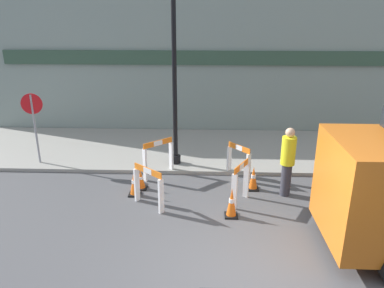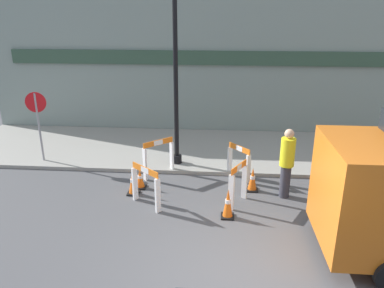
{
  "view_description": "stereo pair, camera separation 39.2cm",
  "coord_description": "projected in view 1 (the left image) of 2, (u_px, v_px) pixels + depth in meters",
  "views": [
    {
      "loc": [
        -0.71,
        -5.21,
        4.43
      ],
      "look_at": [
        -1.08,
        4.3,
        1.0
      ],
      "focal_mm": 35.0,
      "sensor_mm": 36.0,
      "label": 1
    },
    {
      "loc": [
        -0.32,
        -5.18,
        4.43
      ],
      "look_at": [
        -1.08,
        4.3,
        1.0
      ],
      "focal_mm": 35.0,
      "sensor_mm": 36.0,
      "label": 2
    }
  ],
  "objects": [
    {
      "name": "traffic_cone_2",
      "position": [
        141.0,
        180.0,
        9.73
      ],
      "size": [
        0.3,
        0.3,
        0.53
      ],
      "color": "black",
      "rests_on": "ground_plane"
    },
    {
      "name": "barricade_0",
      "position": [
        148.0,
        186.0,
        8.74
      ],
      "size": [
        0.79,
        0.7,
        1.0
      ],
      "rotation": [
        0.0,
        0.0,
        5.58
      ],
      "color": "white",
      "rests_on": "ground_plane"
    },
    {
      "name": "barricade_3",
      "position": [
        158.0,
        157.0,
        10.33
      ],
      "size": [
        0.79,
        0.73,
        1.07
      ],
      "rotation": [
        0.0,
        0.0,
        10.16
      ],
      "color": "white",
      "rests_on": "ground_plane"
    },
    {
      "name": "storefront_facade",
      "position": [
        227.0,
        59.0,
        13.43
      ],
      "size": [
        18.0,
        0.22,
        5.5
      ],
      "color": "gray",
      "rests_on": "ground_plane"
    },
    {
      "name": "stop_sign",
      "position": [
        34.0,
        117.0,
        10.75
      ],
      "size": [
        0.6,
        0.11,
        2.1
      ],
      "rotation": [
        0.0,
        0.0,
        3.3
      ],
      "color": "gray",
      "rests_on": "sidewalk_slab"
    },
    {
      "name": "traffic_cone_0",
      "position": [
        232.0,
        203.0,
        8.39
      ],
      "size": [
        0.3,
        0.3,
        0.7
      ],
      "color": "black",
      "rests_on": "ground_plane"
    },
    {
      "name": "barricade_2",
      "position": [
        239.0,
        160.0,
        10.28
      ],
      "size": [
        0.62,
        0.69,
        0.97
      ],
      "rotation": [
        0.0,
        0.0,
        8.56
      ],
      "color": "white",
      "rests_on": "ground_plane"
    },
    {
      "name": "traffic_cone_3",
      "position": [
        253.0,
        178.0,
        9.68
      ],
      "size": [
        0.3,
        0.3,
        0.63
      ],
      "color": "black",
      "rests_on": "ground_plane"
    },
    {
      "name": "person_worker",
      "position": [
        288.0,
        160.0,
        9.17
      ],
      "size": [
        0.41,
        0.41,
        1.77
      ],
      "rotation": [
        0.0,
        0.0,
        2.96
      ],
      "color": "#33333D",
      "rests_on": "ground_plane"
    },
    {
      "name": "sidewalk_slab",
      "position": [
        227.0,
        149.0,
        12.43
      ],
      "size": [
        18.0,
        3.93,
        0.11
      ],
      "color": "gray",
      "rests_on": "ground_plane"
    },
    {
      "name": "ground_plane",
      "position": [
        245.0,
        285.0,
        6.37
      ],
      "size": [
        60.0,
        60.0,
        0.0
      ],
      "primitive_type": "plane",
      "color": "#4C4C4F"
    },
    {
      "name": "barricade_1",
      "position": [
        241.0,
        182.0,
        8.92
      ],
      "size": [
        0.48,
        0.73,
        1.03
      ],
      "rotation": [
        0.0,
        0.0,
        7.35
      ],
      "color": "white",
      "rests_on": "ground_plane"
    },
    {
      "name": "traffic_cone_1",
      "position": [
        134.0,
        184.0,
        9.38
      ],
      "size": [
        0.3,
        0.3,
        0.64
      ],
      "color": "black",
      "rests_on": "ground_plane"
    },
    {
      "name": "streetlamp_post",
      "position": [
        174.0,
        26.0,
        9.87
      ],
      "size": [
        0.44,
        0.44,
        6.16
      ],
      "color": "black",
      "rests_on": "sidewalk_slab"
    }
  ]
}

